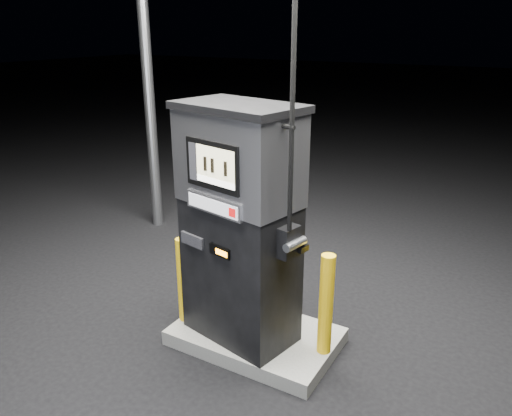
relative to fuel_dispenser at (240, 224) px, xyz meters
The scene contains 5 objects.
ground 1.32m from the fuel_dispenser, 44.60° to the left, with size 80.00×80.00×0.00m, color black.
pump_island 1.25m from the fuel_dispenser, 44.60° to the left, with size 1.60×1.00×0.15m, color #62625D.
fuel_dispenser is the anchor object (origin of this frame).
bollard_left 0.95m from the fuel_dispenser, behind, with size 0.12×0.12×0.91m, color yellow.
bollard_right 1.07m from the fuel_dispenser, ahead, with size 0.13×0.13×0.99m, color yellow.
Camera 1 is at (2.16, -3.71, 3.03)m, focal length 35.00 mm.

